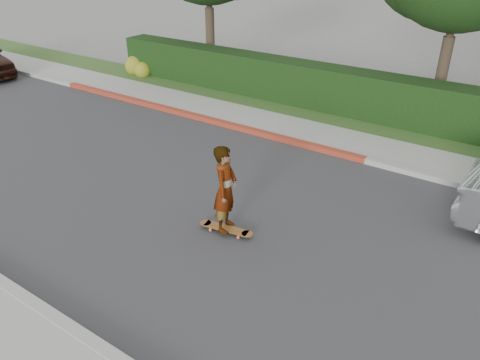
% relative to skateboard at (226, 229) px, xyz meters
% --- Properties ---
extents(ground, '(120.00, 120.00, 0.00)m').
position_rel_skateboard_xyz_m(ground, '(0.15, 0.59, -0.10)').
color(ground, slate).
rests_on(ground, ground).
extents(road, '(60.00, 8.00, 0.01)m').
position_rel_skateboard_xyz_m(road, '(0.15, 0.59, -0.10)').
color(road, '#2D2D30').
rests_on(road, ground).
extents(curb_near, '(60.00, 0.20, 0.15)m').
position_rel_skateboard_xyz_m(curb_near, '(0.15, -3.51, -0.03)').
color(curb_near, '#9E9E99').
rests_on(curb_near, ground).
extents(curb_far, '(60.00, 0.20, 0.15)m').
position_rel_skateboard_xyz_m(curb_far, '(0.15, 4.69, -0.03)').
color(curb_far, '#9E9E99').
rests_on(curb_far, ground).
extents(curb_red_section, '(12.00, 0.21, 0.15)m').
position_rel_skateboard_xyz_m(curb_red_section, '(-4.85, 4.69, -0.02)').
color(curb_red_section, '#983421').
rests_on(curb_red_section, ground).
extents(sidewalk_far, '(60.00, 1.60, 0.12)m').
position_rel_skateboard_xyz_m(sidewalk_far, '(0.15, 5.59, -0.04)').
color(sidewalk_far, gray).
rests_on(sidewalk_far, ground).
extents(planting_strip, '(60.00, 1.60, 0.10)m').
position_rel_skateboard_xyz_m(planting_strip, '(0.15, 7.19, -0.05)').
color(planting_strip, '#2D4C1E').
rests_on(planting_strip, ground).
extents(hedge, '(15.00, 1.00, 1.50)m').
position_rel_skateboard_xyz_m(hedge, '(-2.85, 7.79, 0.65)').
color(hedge, black).
rests_on(hedge, ground).
extents(flowering_shrub, '(1.40, 1.00, 0.90)m').
position_rel_skateboard_xyz_m(flowering_shrub, '(-9.85, 7.33, 0.23)').
color(flowering_shrub, '#2D4C19').
rests_on(flowering_shrub, ground).
extents(skateboard, '(1.19, 0.43, 0.11)m').
position_rel_skateboard_xyz_m(skateboard, '(0.00, 0.00, 0.00)').
color(skateboard, '#E16B3D').
rests_on(skateboard, ground).
extents(skateboarder, '(0.60, 0.75, 1.81)m').
position_rel_skateboard_xyz_m(skateboarder, '(-0.00, 0.00, 0.92)').
color(skateboarder, white).
rests_on(skateboarder, skateboard).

